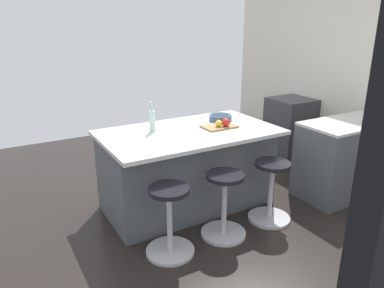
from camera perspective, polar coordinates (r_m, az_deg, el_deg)
ground_plane at (r=3.99m, az=0.54°, el=-11.27°), size 6.90×6.90×0.00m
interior_partition_left at (r=5.35m, az=26.17°, el=9.61°), size 0.15×5.31×2.64m
sink_cabinet at (r=5.06m, az=25.95°, el=-0.97°), size 2.05×0.60×1.17m
oven_range at (r=5.89m, az=15.02°, el=2.71°), size 0.60×0.61×0.86m
kitchen_island at (r=4.05m, az=-0.69°, el=-3.72°), size 1.85×1.07×0.89m
stool_by_window at (r=3.90m, az=12.14°, el=-7.49°), size 0.44×0.44×0.64m
stool_middle at (r=3.57m, az=5.02°, el=-9.71°), size 0.44×0.44×0.64m
stool_near_camera at (r=3.31m, az=-3.50°, el=-12.14°), size 0.44×0.44×0.64m
cutting_board at (r=3.99m, az=4.25°, el=2.73°), size 0.36×0.24×0.02m
apple_red at (r=3.95m, az=5.30°, el=3.38°), size 0.09×0.09×0.09m
apple_yellow at (r=3.94m, az=4.18°, el=3.22°), size 0.07×0.07×0.07m
water_bottle at (r=3.83m, az=-6.21°, el=3.73°), size 0.06×0.06×0.31m
fruit_bowl at (r=4.25m, az=4.45°, el=4.14°), size 0.26×0.26×0.07m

